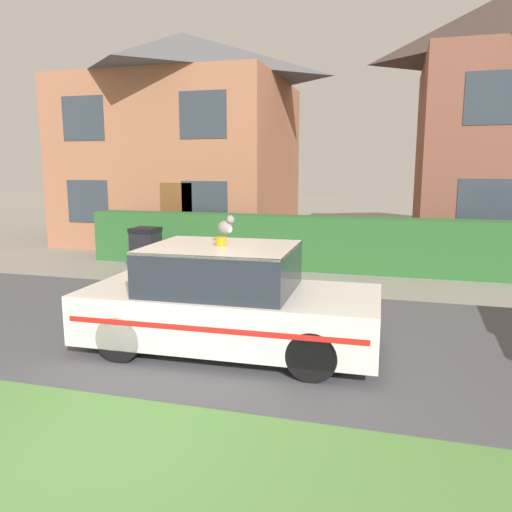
% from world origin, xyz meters
% --- Properties ---
extents(ground_plane, '(80.00, 80.00, 0.00)m').
position_xyz_m(ground_plane, '(0.00, 0.00, 0.00)').
color(ground_plane, gray).
extents(road_strip, '(28.00, 5.10, 0.01)m').
position_xyz_m(road_strip, '(0.00, 3.63, 0.01)').
color(road_strip, '#4C4C51').
rests_on(road_strip, ground).
extents(lawn_verge, '(28.00, 2.57, 0.01)m').
position_xyz_m(lawn_verge, '(0.00, -0.21, 0.00)').
color(lawn_verge, '#568C42').
rests_on(lawn_verge, ground).
extents(garden_hedge, '(11.51, 0.74, 1.34)m').
position_xyz_m(garden_hedge, '(0.29, 8.70, 0.67)').
color(garden_hedge, '#2D662D').
rests_on(garden_hedge, ground).
extents(police_car, '(4.13, 1.89, 1.59)m').
position_xyz_m(police_car, '(0.26, 2.83, 0.70)').
color(police_car, black).
rests_on(police_car, road_strip).
extents(cat, '(0.29, 0.26, 0.29)m').
position_xyz_m(cat, '(0.17, 3.07, 1.72)').
color(cat, gray).
rests_on(cat, police_car).
extents(house_left, '(7.31, 6.39, 7.00)m').
position_xyz_m(house_left, '(-4.74, 12.89, 3.56)').
color(house_left, '#A86B4C').
rests_on(house_left, ground).
extents(wheelie_bin, '(0.62, 0.61, 1.14)m').
position_xyz_m(wheelie_bin, '(-3.20, 6.97, 0.57)').
color(wheelie_bin, black).
rests_on(wheelie_bin, ground).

